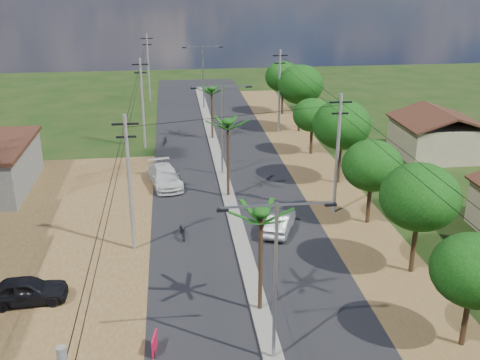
{
  "coord_description": "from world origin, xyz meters",
  "views": [
    {
      "loc": [
        -4.22,
        -21.15,
        17.22
      ],
      "look_at": [
        0.42,
        15.85,
        3.0
      ],
      "focal_mm": 42.0,
      "sensor_mm": 36.0,
      "label": 1
    }
  ],
  "objects_px": {
    "roadside_sign": "(155,344)",
    "car_white_far": "(165,177)",
    "car_parked_dark": "(26,291)",
    "car_silver_mid": "(280,223)"
  },
  "relations": [
    {
      "from": "car_parked_dark",
      "to": "car_silver_mid",
      "type": "bearing_deg",
      "value": -70.08
    },
    {
      "from": "car_parked_dark",
      "to": "roadside_sign",
      "type": "xyz_separation_m",
      "value": [
        6.98,
        -5.12,
        -0.28
      ]
    },
    {
      "from": "car_parked_dark",
      "to": "roadside_sign",
      "type": "distance_m",
      "value": 8.66
    },
    {
      "from": "roadside_sign",
      "to": "car_white_far",
      "type": "bearing_deg",
      "value": 98.13
    },
    {
      "from": "car_white_far",
      "to": "car_parked_dark",
      "type": "height_order",
      "value": "car_white_far"
    },
    {
      "from": "car_white_far",
      "to": "roadside_sign",
      "type": "bearing_deg",
      "value": -102.81
    },
    {
      "from": "car_parked_dark",
      "to": "roadside_sign",
      "type": "bearing_deg",
      "value": -130.53
    },
    {
      "from": "car_white_far",
      "to": "roadside_sign",
      "type": "height_order",
      "value": "car_white_far"
    },
    {
      "from": "car_silver_mid",
      "to": "car_parked_dark",
      "type": "distance_m",
      "value": 16.84
    },
    {
      "from": "car_white_far",
      "to": "car_parked_dark",
      "type": "distance_m",
      "value": 18.31
    }
  ]
}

